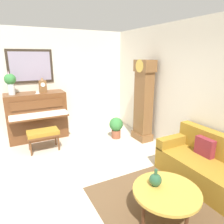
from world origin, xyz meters
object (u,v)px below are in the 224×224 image
at_px(mantel_clock, 43,86).
at_px(grandfather_clock, 143,103).
at_px(flower_vase, 10,82).
at_px(piano, 37,116).
at_px(teacup, 37,92).
at_px(green_jug, 155,180).
at_px(couch, 215,170).
at_px(coffee_table, 166,192).
at_px(potted_plant, 116,126).
at_px(piano_bench, 43,134).

bearing_deg(mantel_clock, grandfather_clock, 58.53).
relative_size(mantel_clock, flower_vase, 0.66).
height_order(piano, teacup, teacup).
bearing_deg(green_jug, piano, -163.97).
relative_size(piano, green_jug, 6.00).
height_order(couch, coffee_table, couch).
distance_m(flower_vase, teacup, 0.64).
bearing_deg(teacup, coffee_table, 16.07).
height_order(piano, green_jug, piano).
bearing_deg(mantel_clock, green_jug, 12.92).
distance_m(piano, potted_plant, 2.07).
xyz_separation_m(flower_vase, green_jug, (3.51, 1.52, -1.01)).
xyz_separation_m(teacup, green_jug, (3.41, 0.96, -0.72)).
relative_size(teacup, green_jug, 0.48).
bearing_deg(piano, flower_vase, -89.80).
distance_m(piano_bench, green_jug, 2.88).
bearing_deg(potted_plant, piano_bench, -94.11).
xyz_separation_m(piano_bench, grandfather_clock, (0.52, 2.38, 0.56)).
bearing_deg(coffee_table, couch, 96.92).
height_order(piano_bench, potted_plant, potted_plant).
bearing_deg(grandfather_clock, coffee_table, -29.23).
bearing_deg(couch, coffee_table, -83.08).
bearing_deg(flower_vase, piano, 90.20).
bearing_deg(flower_vase, coffee_table, 23.53).
xyz_separation_m(couch, teacup, (-3.41, -2.20, 0.92)).
height_order(piano, grandfather_clock, grandfather_clock).
xyz_separation_m(piano, piano_bench, (0.81, -0.01, -0.21)).
bearing_deg(flower_vase, couch, 38.24).
bearing_deg(piano_bench, coffee_table, 20.89).
relative_size(grandfather_clock, flower_vase, 3.50).
bearing_deg(grandfather_clock, piano_bench, -102.24).
distance_m(grandfather_clock, potted_plant, 0.94).
bearing_deg(mantel_clock, potted_plant, 59.63).
bearing_deg(flower_vase, grandfather_clock, 65.28).
bearing_deg(piano, green_jug, 16.03).
distance_m(couch, potted_plant, 2.60).
bearing_deg(grandfather_clock, flower_vase, -114.72).
distance_m(piano, piano_bench, 0.84).
relative_size(couch, flower_vase, 3.28).
bearing_deg(piano, coffee_table, 16.42).
bearing_deg(potted_plant, piano, -117.53).
xyz_separation_m(couch, green_jug, (-0.00, -1.25, 0.21)).
bearing_deg(coffee_table, potted_plant, 164.77).
xyz_separation_m(flower_vase, teacup, (0.10, 0.57, -0.29)).
xyz_separation_m(coffee_table, teacup, (-3.56, -1.02, 0.83)).
distance_m(piano, coffee_table, 3.82).
distance_m(mantel_clock, teacup, 0.23).
relative_size(piano_bench, couch, 0.37).
bearing_deg(couch, grandfather_clock, 176.76).
height_order(grandfather_clock, green_jug, grandfather_clock).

